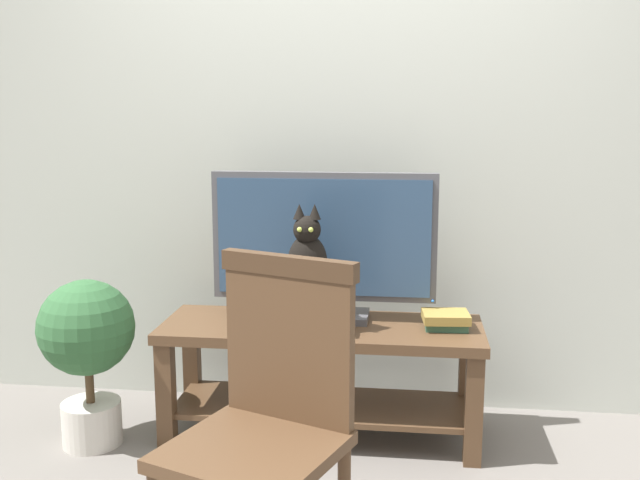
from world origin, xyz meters
name	(u,v)px	position (x,y,z in m)	size (l,w,h in m)	color
back_wall	(345,112)	(0.00, 0.91, 1.40)	(7.00, 0.12, 2.80)	#B7BCB2
tv_stand	(321,358)	(-0.05, 0.46, 0.35)	(1.37, 0.48, 0.51)	#513823
tv	(324,243)	(-0.05, 0.54, 0.85)	(0.97, 0.20, 0.64)	#4C4C51
media_box	(309,320)	(-0.10, 0.39, 0.54)	(0.35, 0.26, 0.08)	#BCBCC1
cat	(308,271)	(-0.10, 0.38, 0.76)	(0.20, 0.29, 0.46)	black
wooden_chair	(269,405)	(-0.09, -0.54, 0.56)	(0.59, 0.59, 0.99)	#513823
book_stack	(446,320)	(0.47, 0.46, 0.54)	(0.20, 0.18, 0.07)	#38664C
potted_plant	(87,343)	(-1.02, 0.26, 0.45)	(0.40, 0.40, 0.72)	beige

